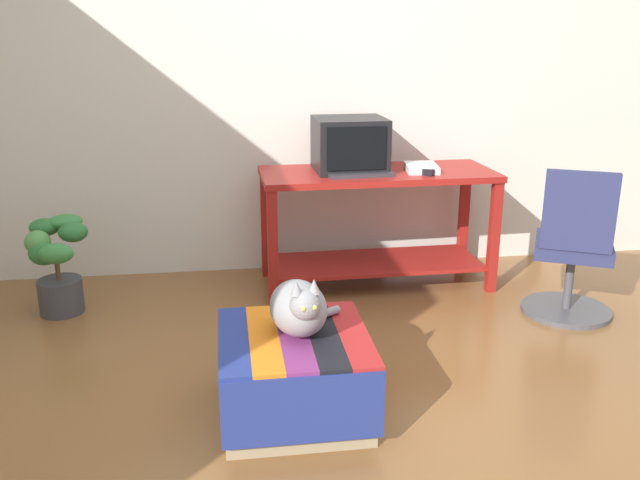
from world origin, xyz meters
TOP-DOWN VIEW (x-y plane):
  - ground_plane at (0.00, 0.00)m, footprint 14.00×14.00m
  - back_wall at (0.00, 2.05)m, footprint 8.00×0.10m
  - desk at (0.50, 1.60)m, footprint 1.49×0.63m
  - tv_monitor at (0.32, 1.64)m, footprint 0.45×0.43m
  - keyboard at (0.35, 1.46)m, footprint 0.41×0.17m
  - book at (0.77, 1.56)m, footprint 0.23×0.30m
  - ottoman_with_blanket at (-0.20, 0.08)m, footprint 0.63×0.68m
  - cat at (-0.18, 0.09)m, footprint 0.35×0.38m
  - potted_plant at (-1.46, 1.39)m, footprint 0.35×0.40m
  - office_chair at (1.49, 0.90)m, footprint 0.56×0.56m
  - stapler at (0.76, 1.43)m, footprint 0.10×0.10m
  - pen at (0.85, 1.66)m, footprint 0.05×0.14m

SIDE VIEW (x-z plane):
  - ground_plane at x=0.00m, z-range 0.00..0.00m
  - ottoman_with_blanket at x=-0.20m, z-range 0.00..0.37m
  - potted_plant at x=-1.46m, z-range 0.02..0.58m
  - office_chair at x=1.49m, z-range -0.06..0.83m
  - cat at x=-0.18m, z-range 0.35..0.64m
  - desk at x=0.50m, z-range 0.14..0.90m
  - pen at x=0.85m, z-range 0.76..0.77m
  - keyboard at x=0.35m, z-range 0.76..0.78m
  - stapler at x=0.76m, z-range 0.76..0.80m
  - book at x=0.77m, z-range 0.76..0.80m
  - tv_monitor at x=0.32m, z-range 0.75..1.09m
  - back_wall at x=0.00m, z-range 0.00..2.60m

